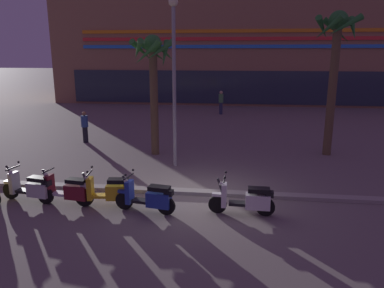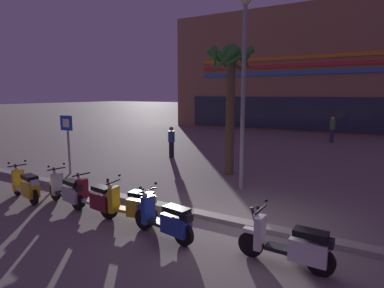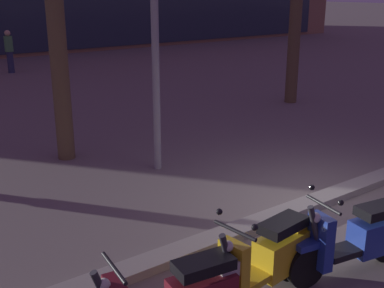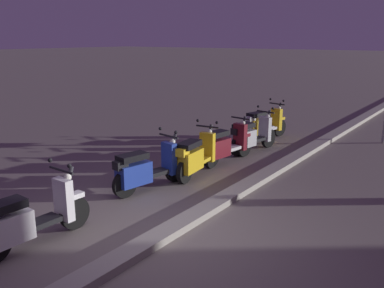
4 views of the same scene
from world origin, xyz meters
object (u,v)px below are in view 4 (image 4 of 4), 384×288
object	(u,v)px
scooter_yellow_gap_after_mid	(195,157)
scooter_white_tail_end	(26,220)
scooter_yellow_mid_rear	(263,125)
scooter_silver_mid_centre	(251,136)
scooter_blue_last_in_row	(146,169)
scooter_maroon_far_back	(225,145)

from	to	relation	value
scooter_yellow_gap_after_mid	scooter_white_tail_end	xyz separation A→B (m)	(4.01, -0.11, -0.01)
scooter_yellow_mid_rear	scooter_silver_mid_centre	xyz separation A→B (m)	(1.44, 0.36, -0.01)
scooter_silver_mid_centre	scooter_blue_last_in_row	xyz separation A→B (m)	(3.75, -0.32, -0.00)
scooter_yellow_mid_rear	scooter_blue_last_in_row	size ratio (longest dim) A/B	1.00
scooter_yellow_mid_rear	scooter_blue_last_in_row	xyz separation A→B (m)	(5.19, 0.04, -0.02)
scooter_yellow_gap_after_mid	scooter_white_tail_end	world-z (taller)	same
scooter_yellow_mid_rear	scooter_white_tail_end	xyz separation A→B (m)	(7.93, 0.23, -0.02)
scooter_yellow_mid_rear	scooter_yellow_gap_after_mid	size ratio (longest dim) A/B	1.05
scooter_blue_last_in_row	scooter_silver_mid_centre	bearing A→B (deg)	175.08
scooter_silver_mid_centre	scooter_yellow_gap_after_mid	distance (m)	2.47
scooter_blue_last_in_row	scooter_white_tail_end	size ratio (longest dim) A/B	0.97
scooter_maroon_far_back	scooter_blue_last_in_row	bearing A→B (deg)	-5.89
scooter_white_tail_end	scooter_maroon_far_back	bearing A→B (deg)	179.26
scooter_silver_mid_centre	scooter_maroon_far_back	bearing A→B (deg)	-2.88
scooter_maroon_far_back	scooter_white_tail_end	bearing A→B (deg)	-0.74
scooter_silver_mid_centre	scooter_white_tail_end	xyz separation A→B (m)	(6.49, -0.13, -0.01)
scooter_yellow_mid_rear	scooter_maroon_far_back	bearing A→B (deg)	6.44
scooter_blue_last_in_row	scooter_yellow_mid_rear	bearing A→B (deg)	-179.58
scooter_blue_last_in_row	scooter_white_tail_end	bearing A→B (deg)	4.05
scooter_silver_mid_centre	scooter_yellow_gap_after_mid	world-z (taller)	same
scooter_white_tail_end	scooter_yellow_gap_after_mid	bearing A→B (deg)	178.50
scooter_yellow_mid_rear	scooter_blue_last_in_row	distance (m)	5.19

